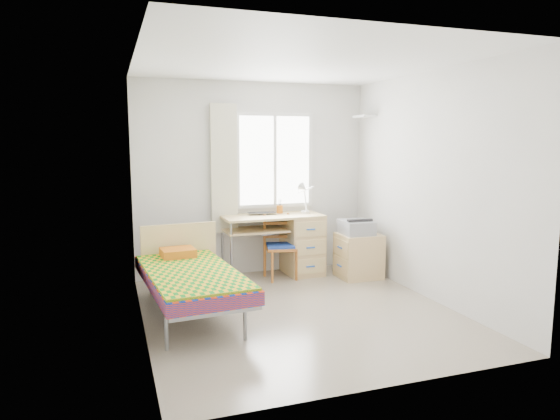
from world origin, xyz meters
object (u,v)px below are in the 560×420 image
object	(u,v)px
cabinet	(358,256)
printer	(356,227)
chair	(280,242)
desk	(297,241)
bed	(190,276)

from	to	relation	value
cabinet	printer	bearing A→B (deg)	141.63
chair	printer	xyz separation A→B (m)	(0.97, -0.30, 0.20)
printer	desk	bearing A→B (deg)	151.49
bed	chair	distance (m)	1.67
chair	bed	bearing A→B (deg)	-131.01
chair	cabinet	xyz separation A→B (m)	(1.00, -0.33, -0.19)
bed	chair	bearing A→B (deg)	31.44
desk	cabinet	bearing A→B (deg)	-32.98
bed	cabinet	size ratio (longest dim) A/B	3.36
cabinet	printer	distance (m)	0.39
bed	printer	bearing A→B (deg)	11.60
printer	bed	bearing A→B (deg)	-160.27
bed	chair	world-z (taller)	chair
cabinet	printer	world-z (taller)	printer
desk	cabinet	xyz separation A→B (m)	(0.71, -0.44, -0.16)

